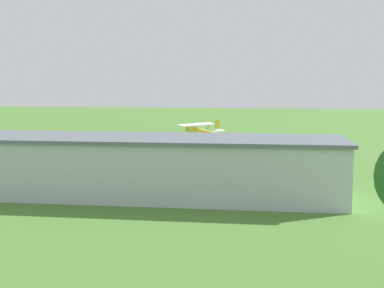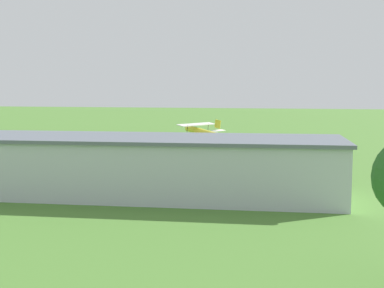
{
  "view_description": "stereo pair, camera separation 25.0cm",
  "coord_description": "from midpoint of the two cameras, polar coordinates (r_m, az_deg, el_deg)",
  "views": [
    {
      "loc": [
        -19.97,
        86.01,
        10.81
      ],
      "look_at": [
        -5.15,
        13.68,
        2.89
      ],
      "focal_mm": 48.4,
      "sensor_mm": 36.0,
      "label": 1
    },
    {
      "loc": [
        -20.22,
        85.96,
        10.81
      ],
      "look_at": [
        -5.15,
        13.68,
        2.89
      ],
      "focal_mm": 48.4,
      "sensor_mm": 36.0,
      "label": 2
    }
  ],
  "objects": [
    {
      "name": "ground_plane",
      "position": [
        88.96,
        -1.37,
        -0.86
      ],
      "size": [
        400.0,
        400.0,
        0.0
      ],
      "primitive_type": "plane",
      "color": "#47752D"
    },
    {
      "name": "hangar",
      "position": [
        52.54,
        -4.61,
        -2.43
      ],
      "size": [
        39.32,
        13.46,
        6.0
      ],
      "color": "#B7BCC6",
      "rests_on": "ground_plane"
    },
    {
      "name": "biplane",
      "position": [
        83.81,
        1.16,
        1.38
      ],
      "size": [
        7.77,
        7.76,
        3.89
      ],
      "color": "yellow"
    },
    {
      "name": "car_blue",
      "position": [
        72.35,
        -17.71,
        -2.09
      ],
      "size": [
        2.54,
        4.77,
        1.61
      ],
      "color": "#23389E",
      "rests_on": "ground_plane"
    },
    {
      "name": "person_near_hangar_door",
      "position": [
        73.98,
        -13.92,
        -1.84
      ],
      "size": [
        0.42,
        0.42,
        1.6
      ],
      "color": "beige",
      "rests_on": "ground_plane"
    },
    {
      "name": "person_walking_on_apron",
      "position": [
        66.96,
        11.19,
        -2.6
      ],
      "size": [
        0.42,
        0.42,
        1.59
      ],
      "color": "orange",
      "rests_on": "ground_plane"
    },
    {
      "name": "person_beside_truck",
      "position": [
        64.55,
        12.98,
        -2.89
      ],
      "size": [
        0.5,
        0.5,
        1.74
      ],
      "color": "#33723F",
      "rests_on": "ground_plane"
    },
    {
      "name": "person_crossing_taxiway",
      "position": [
        71.99,
        -14.39,
        -2.0
      ],
      "size": [
        0.53,
        0.53,
        1.74
      ],
      "color": "#72338C",
      "rests_on": "ground_plane"
    }
  ]
}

